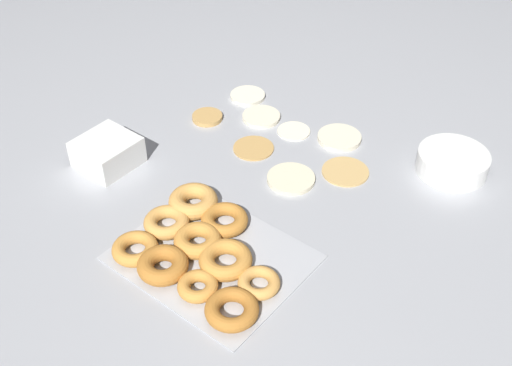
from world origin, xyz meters
TOP-DOWN VIEW (x-y plane):
  - ground_plane at (0.00, 0.00)m, footprint 3.00×3.00m
  - pancake_0 at (-0.07, 0.05)m, footprint 0.11×0.11m
  - pancake_1 at (0.17, 0.12)m, footprint 0.12×0.12m
  - pancake_2 at (0.08, 0.22)m, footprint 0.11×0.11m
  - pancake_3 at (-0.25, 0.08)m, footprint 0.08×0.08m
  - pancake_4 at (0.08, 0.01)m, footprint 0.12×0.12m
  - pancake_5 at (-0.14, 0.17)m, footprint 0.10×0.10m
  - pancake_6 at (-0.03, 0.18)m, footprint 0.09×0.09m
  - pancake_7 at (-0.24, 0.23)m, footprint 0.10×0.10m
  - donut_tray at (0.08, -0.31)m, footprint 0.38×0.31m
  - batter_bowl at (0.37, 0.29)m, footprint 0.17×0.17m
  - container_stack at (-0.31, -0.22)m, footprint 0.13×0.14m

SIDE VIEW (x-z plane):
  - ground_plane at x=0.00m, z-range 0.00..0.00m
  - pancake_6 at x=-0.03m, z-range 0.00..0.01m
  - pancake_0 at x=-0.07m, z-range 0.00..0.01m
  - pancake_1 at x=0.17m, z-range 0.00..0.01m
  - pancake_7 at x=-0.24m, z-range 0.00..0.01m
  - pancake_4 at x=0.08m, z-range 0.00..0.01m
  - pancake_5 at x=-0.14m, z-range 0.00..0.01m
  - pancake_3 at x=-0.25m, z-range 0.00..0.01m
  - pancake_2 at x=0.08m, z-range 0.00..0.01m
  - donut_tray at x=0.08m, z-range 0.00..0.04m
  - batter_bowl at x=0.37m, z-range 0.00..0.05m
  - container_stack at x=-0.31m, z-range 0.00..0.07m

